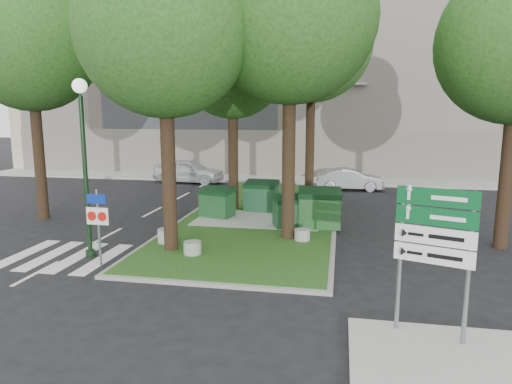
% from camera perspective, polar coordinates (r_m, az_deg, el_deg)
% --- Properties ---
extents(ground, '(120.00, 120.00, 0.00)m').
position_cam_1_polar(ground, '(12.23, -8.11, -11.34)').
color(ground, black).
rests_on(ground, ground).
extents(median_island, '(6.00, 16.00, 0.12)m').
position_cam_1_polar(median_island, '(19.54, 0.80, -2.92)').
color(median_island, '#174112').
rests_on(median_island, ground).
extents(median_kerb, '(6.30, 16.30, 0.10)m').
position_cam_1_polar(median_kerb, '(19.55, 0.80, -2.95)').
color(median_kerb, gray).
rests_on(median_kerb, ground).
extents(building_sidewalk, '(42.00, 3.00, 0.12)m').
position_cam_1_polar(building_sidewalk, '(29.83, 3.29, 1.56)').
color(building_sidewalk, '#999993').
rests_on(building_sidewalk, ground).
extents(zebra_crossing, '(5.00, 3.00, 0.01)m').
position_cam_1_polar(zebra_crossing, '(15.04, -20.02, -7.73)').
color(zebra_crossing, silver).
rests_on(zebra_crossing, ground).
extents(apartment_building, '(41.00, 12.00, 16.00)m').
position_cam_1_polar(apartment_building, '(37.13, 4.95, 15.49)').
color(apartment_building, '#B9B08B').
rests_on(apartment_building, ground).
extents(tree_median_near_left, '(5.20, 5.20, 10.53)m').
position_cam_1_polar(tree_median_near_left, '(14.58, -11.07, 21.24)').
color(tree_median_near_left, black).
rests_on(tree_median_near_left, ground).
extents(tree_median_mid, '(4.80, 4.80, 9.99)m').
position_cam_1_polar(tree_median_mid, '(20.53, -2.69, 17.12)').
color(tree_median_mid, black).
rests_on(tree_median_mid, ground).
extents(tree_median_far, '(5.80, 5.80, 11.93)m').
position_cam_1_polar(tree_median_far, '(23.20, 7.29, 19.58)').
color(tree_median_far, black).
rests_on(tree_median_far, ground).
extents(tree_street_left, '(5.40, 5.40, 11.00)m').
position_cam_1_polar(tree_street_left, '(21.00, -26.26, 17.83)').
color(tree_street_left, black).
rests_on(tree_street_left, ground).
extents(dumpster_a, '(1.53, 1.25, 1.23)m').
position_cam_1_polar(dumpster_a, '(19.04, -4.88, -1.30)').
color(dumpster_a, '#0F3A16').
rests_on(dumpster_a, median_island).
extents(dumpster_b, '(1.52, 1.13, 1.34)m').
position_cam_1_polar(dumpster_b, '(20.15, 0.67, -0.49)').
color(dumpster_b, '#123F22').
rests_on(dumpster_b, median_island).
extents(dumpster_c, '(1.53, 1.30, 1.21)m').
position_cam_1_polar(dumpster_c, '(17.38, 4.37, -2.42)').
color(dumpster_c, '#103719').
rests_on(dumpster_c, median_island).
extents(dumpster_d, '(1.66, 1.21, 1.49)m').
position_cam_1_polar(dumpster_d, '(17.40, 7.95, -2.03)').
color(dumpster_d, '#144215').
rests_on(dumpster_d, median_island).
extents(bollard_left, '(0.63, 0.63, 0.45)m').
position_cam_1_polar(bollard_left, '(15.61, -11.04, -5.36)').
color(bollard_left, '#999A95').
rests_on(bollard_left, median_island).
extents(bollard_right, '(0.52, 0.52, 0.37)m').
position_cam_1_polar(bollard_right, '(15.66, 5.79, -5.32)').
color(bollard_right, gray).
rests_on(bollard_right, median_island).
extents(bollard_mid, '(0.54, 0.54, 0.39)m').
position_cam_1_polar(bollard_mid, '(14.23, -7.95, -6.92)').
color(bollard_mid, gray).
rests_on(bollard_mid, median_island).
extents(litter_bin, '(0.42, 0.42, 0.74)m').
position_cam_1_polar(litter_bin, '(20.03, 8.84, -1.47)').
color(litter_bin, gold).
rests_on(litter_bin, median_island).
extents(street_lamp, '(0.43, 0.43, 5.39)m').
position_cam_1_polar(street_lamp, '(14.59, -20.74, 5.26)').
color(street_lamp, black).
rests_on(street_lamp, ground).
extents(traffic_sign_pole, '(0.68, 0.08, 2.27)m').
position_cam_1_polar(traffic_sign_pole, '(13.82, -19.14, -3.01)').
color(traffic_sign_pole, slate).
rests_on(traffic_sign_pole, ground).
extents(directional_sign, '(1.39, 0.53, 2.92)m').
position_cam_1_polar(directional_sign, '(9.26, 21.45, -5.55)').
color(directional_sign, slate).
rests_on(directional_sign, sidewalk_corner).
extents(car_white, '(4.61, 2.26, 1.51)m').
position_cam_1_polar(car_white, '(29.04, -8.39, 2.63)').
color(car_white, silver).
rests_on(car_white, ground).
extents(car_silver, '(3.85, 1.54, 1.24)m').
position_cam_1_polar(car_silver, '(26.60, 11.65, 1.57)').
color(car_silver, gray).
rests_on(car_silver, ground).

